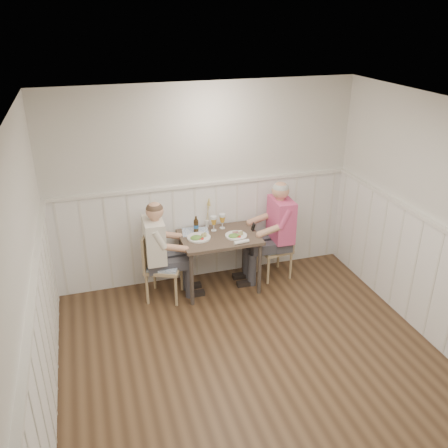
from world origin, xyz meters
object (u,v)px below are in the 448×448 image
man_in_pink (277,238)px  grass_vase (207,214)px  chair_right (278,245)px  diner_cream (159,259)px  chair_left (159,263)px  dining_table (219,243)px  beer_bottle (196,225)px

man_in_pink → grass_vase: 0.99m
chair_right → diner_cream: bearing=-176.9°
chair_right → grass_vase: grass_vase is taller
chair_right → chair_left: 1.63m
dining_table → grass_vase: 0.43m
dining_table → chair_left: (-0.78, -0.01, -0.17)m
dining_table → man_in_pink: bearing=1.0°
chair_right → dining_table: bearing=-175.2°
chair_left → grass_vase: 0.90m
diner_cream → grass_vase: bearing=24.8°
chair_left → beer_bottle: beer_bottle is taller
beer_bottle → grass_vase: grass_vase is taller
chair_right → beer_bottle: (-1.10, 0.11, 0.39)m
dining_table → chair_right: chair_right is taller
chair_right → diner_cream: size_ratio=0.64×
dining_table → diner_cream: (-0.79, -0.02, -0.10)m
dining_table → chair_left: bearing=-179.5°
beer_bottle → diner_cream: bearing=-159.6°
chair_right → grass_vase: 1.06m
chair_right → man_in_pink: bearing=-124.5°
chair_right → man_in_pink: man_in_pink is taller
diner_cream → grass_vase: size_ratio=3.19×
diner_cream → grass_vase: (0.71, 0.33, 0.38)m
man_in_pink → grass_vase: man_in_pink is taller
chair_right → man_in_pink: size_ratio=0.60×
beer_bottle → grass_vase: size_ratio=0.54×
man_in_pink → chair_left: bearing=-179.3°
diner_cream → beer_bottle: 0.64m
man_in_pink → beer_bottle: bearing=171.1°
dining_table → grass_vase: bearing=103.7°
chair_right → chair_left: size_ratio=0.94×
chair_left → man_in_pink: 1.59m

